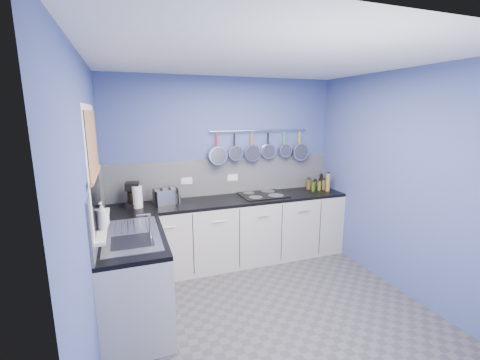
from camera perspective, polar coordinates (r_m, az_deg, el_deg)
floor at (r=3.66m, az=5.12°, el=-22.10°), size 3.20×3.00×0.02m
ceiling at (r=3.07m, az=6.05°, el=20.81°), size 3.20×3.00×0.02m
wall_back at (r=4.51m, az=-2.69°, el=1.93°), size 3.20×0.02×2.50m
wall_front at (r=1.96m, az=25.33°, el=-12.94°), size 3.20×0.02×2.50m
wall_left at (r=2.86m, az=-25.19°, el=-5.15°), size 0.02×3.00×2.50m
wall_right at (r=4.08m, az=26.46°, el=-0.41°), size 0.02×3.00×2.50m
backsplash_back at (r=4.51m, az=-2.59°, el=0.64°), size 3.20×0.02×0.50m
backsplash_left at (r=3.46m, az=-23.84°, el=-3.91°), size 0.02×1.80×0.50m
cabinet_run_back at (r=4.45m, az=-1.38°, el=-9.20°), size 3.20×0.60×0.86m
worktop_back at (r=4.30m, az=-1.42°, el=-3.60°), size 3.20×0.60×0.04m
cabinet_run_left at (r=3.43m, az=-18.11°, el=-16.56°), size 0.60×1.20×0.86m
worktop_left at (r=3.25m, az=-18.63°, el=-9.55°), size 0.60×1.20×0.04m
window_frame at (r=3.08m, az=-24.57°, el=1.82°), size 0.01×1.00×1.10m
window_glass at (r=3.08m, az=-24.47°, el=1.82°), size 0.01×0.90×1.00m
bamboo_blind at (r=3.05m, az=-24.69°, el=5.99°), size 0.01×0.90×0.55m
window_sill at (r=3.20m, az=-23.32°, el=-7.25°), size 0.10×0.98×0.03m
sink_unit at (r=3.24m, az=-18.66°, el=-9.15°), size 0.50×0.95×0.01m
mixer_tap at (r=3.03m, az=-15.67°, el=-7.88°), size 0.12×0.08×0.26m
socket_left at (r=4.37m, az=-9.44°, el=-0.14°), size 0.15×0.01×0.09m
socket_right at (r=4.53m, az=-1.34°, el=0.44°), size 0.15×0.01×0.09m
pot_rail at (r=4.56m, az=3.55°, el=8.75°), size 1.45×0.02×0.02m
soap_bottle_a at (r=3.00m, az=-23.32°, el=-5.83°), size 0.11×0.11×0.24m
soap_bottle_b at (r=3.11m, az=-23.16°, el=-5.83°), size 0.10×0.10×0.17m
paper_towel at (r=4.06m, az=-17.74°, el=-2.91°), size 0.14×0.14×0.26m
coffee_maker at (r=4.12m, az=-18.47°, el=-2.50°), size 0.19×0.21×0.30m
toaster at (r=4.16m, az=-13.04°, el=-2.87°), size 0.32×0.24×0.18m
canister at (r=4.15m, az=-10.95°, el=-3.26°), size 0.09×0.09×0.12m
hob at (r=4.50m, az=3.93°, el=-2.57°), size 0.62×0.54×0.01m
pan_0 at (r=4.36m, az=-4.16°, el=5.69°), size 0.25×0.11×0.44m
pan_1 at (r=4.43m, az=-0.99°, el=6.10°), size 0.21×0.09×0.40m
pan_2 at (r=4.52m, az=2.08°, el=6.05°), size 0.23×0.08×0.42m
pan_3 at (r=4.62m, az=5.02°, el=6.28°), size 0.21×0.06×0.40m
pan_4 at (r=4.73m, az=7.83°, el=6.44°), size 0.20×0.09×0.39m
pan_5 at (r=4.86m, az=10.49°, el=6.12°), size 0.26×0.09×0.45m
condiment_0 at (r=5.03m, az=14.18°, el=-0.27°), size 0.05×0.05×0.20m
condiment_1 at (r=4.95m, az=13.20°, el=-0.82°), size 0.05×0.05×0.13m
condiment_2 at (r=4.93m, az=12.11°, el=-0.72°), size 0.07×0.07×0.15m
condiment_3 at (r=4.93m, az=14.62°, el=-0.82°), size 0.06×0.06×0.15m
condiment_4 at (r=4.88m, az=13.89°, el=-0.99°), size 0.05×0.05×0.14m
condiment_5 at (r=4.82m, az=12.87°, el=-1.11°), size 0.05×0.05×0.14m
condiment_6 at (r=4.86m, az=15.35°, el=-0.38°), size 0.06×0.06×0.26m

